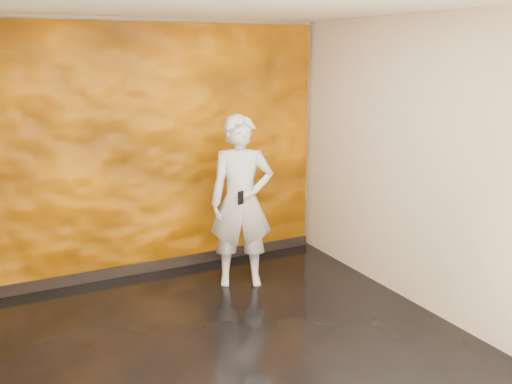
% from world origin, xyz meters
% --- Properties ---
extents(room, '(4.02, 4.02, 2.81)m').
position_xyz_m(room, '(0.00, 0.00, 1.40)').
color(room, black).
rests_on(room, ground).
extents(feature_wall, '(3.90, 0.06, 2.75)m').
position_xyz_m(feature_wall, '(0.00, 1.96, 1.38)').
color(feature_wall, orange).
rests_on(feature_wall, ground).
extents(baseboard, '(3.90, 0.04, 0.12)m').
position_xyz_m(baseboard, '(0.00, 1.92, 0.06)').
color(baseboard, black).
rests_on(baseboard, ground).
extents(man, '(0.78, 0.65, 1.83)m').
position_xyz_m(man, '(0.67, 1.15, 0.91)').
color(man, '#A7ACB8').
rests_on(man, ground).
extents(phone, '(0.07, 0.04, 0.14)m').
position_xyz_m(phone, '(0.54, 0.90, 1.03)').
color(phone, black).
rests_on(phone, man).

